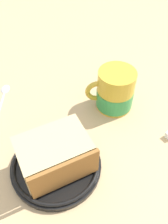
{
  "coord_description": "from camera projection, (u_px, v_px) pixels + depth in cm",
  "views": [
    {
      "loc": [
        -29.95,
        -10.92,
        38.85
      ],
      "look_at": [
        1.18,
        -1.74,
        3.0
      ],
      "focal_mm": 38.52,
      "sensor_mm": 36.0,
      "label": 1
    }
  ],
  "objects": [
    {
      "name": "ground_plane",
      "position": [
        75.0,
        127.0,
        0.51
      ],
      "size": [
        154.44,
        154.44,
        2.3
      ],
      "primitive_type": "cube",
      "color": "tan"
    },
    {
      "name": "cake_slice",
      "position": [
        56.0,
        155.0,
        0.4
      ],
      "size": [
        14.03,
        14.21,
        6.68
      ],
      "color": "#9E662D",
      "rests_on": "small_plate"
    },
    {
      "name": "small_plate",
      "position": [
        57.0,
        165.0,
        0.43
      ],
      "size": [
        16.1,
        16.1,
        1.78
      ],
      "color": "black",
      "rests_on": "ground_plane"
    },
    {
      "name": "tea_mug",
      "position": [
        115.0,
        92.0,
        0.51
      ],
      "size": [
        7.93,
        10.12,
        9.18
      ],
      "color": "gold",
      "rests_on": "ground_plane"
    },
    {
      "name": "teaspoon",
      "position": [
        3.0,
        95.0,
        0.55
      ],
      "size": [
        13.5,
        5.34,
        0.8
      ],
      "color": "silver",
      "rests_on": "ground_plane"
    }
  ]
}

